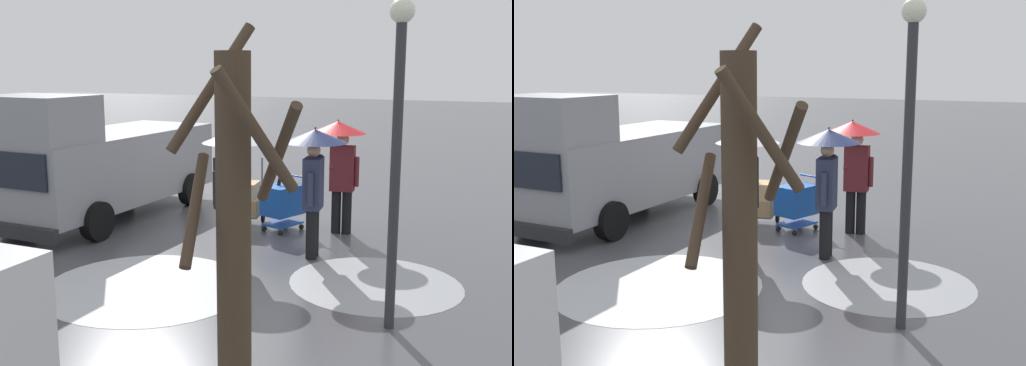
% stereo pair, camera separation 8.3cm
% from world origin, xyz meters
% --- Properties ---
extents(ground_plane, '(90.00, 90.00, 0.00)m').
position_xyz_m(ground_plane, '(0.00, 0.00, 0.00)').
color(ground_plane, '#4C4C51').
extents(slush_patch_near_cluster, '(2.97, 2.97, 0.01)m').
position_xyz_m(slush_patch_near_cluster, '(0.29, 3.58, 0.00)').
color(slush_patch_near_cluster, silver).
rests_on(slush_patch_near_cluster, ground).
extents(slush_patch_under_van, '(2.50, 2.50, 0.01)m').
position_xyz_m(slush_patch_under_van, '(-2.69, 2.14, 0.00)').
color(slush_patch_under_van, '#999BA0').
rests_on(slush_patch_under_van, ground).
extents(cargo_van_parked_right, '(2.31, 5.39, 2.60)m').
position_xyz_m(cargo_van_parked_right, '(3.37, 0.55, 1.18)').
color(cargo_van_parked_right, gray).
rests_on(cargo_van_parked_right, ground).
extents(shopping_cart_vendor, '(0.80, 0.96, 1.04)m').
position_xyz_m(shopping_cart_vendor, '(-0.38, -0.07, 0.57)').
color(shopping_cart_vendor, '#1951B2').
rests_on(shopping_cart_vendor, ground).
extents(hand_dolly_boxes, '(0.64, 0.79, 1.32)m').
position_xyz_m(hand_dolly_boxes, '(0.40, -0.18, 0.50)').
color(hand_dolly_boxes, '#515156').
rests_on(hand_dolly_boxes, ground).
extents(pedestrian_pink_side, '(1.04, 1.04, 2.15)m').
position_xyz_m(pedestrian_pink_side, '(-0.21, 1.77, 1.58)').
color(pedestrian_pink_side, black).
rests_on(pedestrian_pink_side, ground).
extents(pedestrian_black_side, '(1.04, 1.04, 2.15)m').
position_xyz_m(pedestrian_black_side, '(-1.40, -0.34, 1.57)').
color(pedestrian_black_side, black).
rests_on(pedestrian_black_side, ground).
extents(pedestrian_white_side, '(1.04, 1.04, 2.15)m').
position_xyz_m(pedestrian_white_side, '(-1.42, 1.23, 1.58)').
color(pedestrian_white_side, black).
rests_on(pedestrian_white_side, ground).
extents(bare_tree_near, '(0.99, 0.94, 3.43)m').
position_xyz_m(bare_tree_near, '(-2.81, 7.04, 1.73)').
color(bare_tree_near, '#423323').
rests_on(bare_tree_near, ground).
extents(street_lamp, '(0.28, 0.28, 3.86)m').
position_xyz_m(street_lamp, '(-3.20, 3.57, 2.37)').
color(street_lamp, '#2D2D33').
rests_on(street_lamp, ground).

